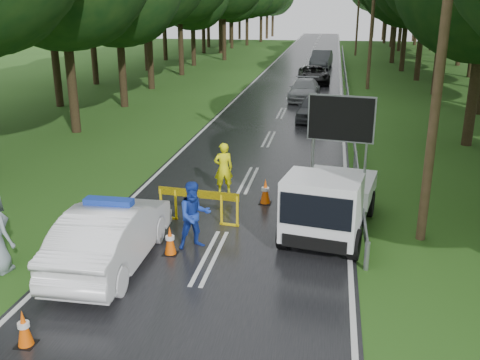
% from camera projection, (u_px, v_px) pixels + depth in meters
% --- Properties ---
extents(ground, '(160.00, 160.00, 0.00)m').
position_uv_depth(ground, '(210.00, 257.00, 13.00)').
color(ground, '#254B15').
rests_on(ground, ground).
extents(road, '(7.00, 140.00, 0.02)m').
position_uv_depth(road, '(297.00, 83.00, 41.05)').
color(road, black).
rests_on(road, ground).
extents(guardrail, '(0.12, 60.06, 0.70)m').
position_uv_depth(guardrail, '(346.00, 78.00, 39.98)').
color(guardrail, gray).
rests_on(guardrail, ground).
extents(utility_pole_near, '(1.40, 0.24, 10.00)m').
position_uv_depth(utility_pole_near, '(443.00, 40.00, 12.43)').
color(utility_pole_near, '#41341E').
rests_on(utility_pole_near, ground).
extents(utility_pole_mid, '(1.40, 0.24, 10.00)m').
position_uv_depth(utility_pole_mid, '(373.00, 15.00, 36.75)').
color(utility_pole_mid, '#41341E').
rests_on(utility_pole_mid, ground).
extents(utility_pole_far, '(1.40, 0.24, 10.00)m').
position_uv_depth(utility_pole_far, '(358.00, 10.00, 61.07)').
color(utility_pole_far, '#41341E').
rests_on(utility_pole_far, ground).
extents(police_sedan, '(1.65, 4.57, 1.65)m').
position_uv_depth(police_sedan, '(111.00, 235.00, 12.43)').
color(police_sedan, white).
rests_on(police_sedan, ground).
extents(work_truck, '(2.65, 4.66, 3.51)m').
position_uv_depth(work_truck, '(329.00, 201.00, 14.02)').
color(work_truck, gray).
rests_on(work_truck, ground).
extents(barrier, '(2.35, 0.30, 0.97)m').
position_uv_depth(barrier, '(198.00, 198.00, 14.83)').
color(barrier, yellow).
rests_on(barrier, ground).
extents(officer, '(0.72, 0.61, 1.69)m').
position_uv_depth(officer, '(223.00, 168.00, 17.13)').
color(officer, '#FCFF0D').
rests_on(officer, ground).
extents(civilian, '(1.06, 1.00, 1.74)m').
position_uv_depth(civilian, '(194.00, 215.00, 13.27)').
color(civilian, '#1A39AB').
rests_on(civilian, ground).
extents(queue_car_first, '(1.82, 3.86, 1.28)m').
position_uv_depth(queue_car_first, '(313.00, 108.00, 28.02)').
color(queue_car_first, '#3B3E43').
rests_on(queue_car_first, ground).
extents(queue_car_second, '(1.96, 4.49, 1.29)m').
position_uv_depth(queue_car_second, '(304.00, 90.00, 33.89)').
color(queue_car_second, '#92959A').
rests_on(queue_car_second, ground).
extents(queue_car_third, '(2.69, 4.94, 1.32)m').
position_uv_depth(queue_car_third, '(314.00, 75.00, 40.84)').
color(queue_car_third, black).
rests_on(queue_car_third, ground).
extents(queue_car_fourth, '(2.12, 5.05, 1.62)m').
position_uv_depth(queue_car_fourth, '(321.00, 59.00, 50.54)').
color(queue_car_fourth, '#44474C').
rests_on(queue_car_fourth, ground).
extents(cone_near_left, '(0.34, 0.34, 0.73)m').
position_uv_depth(cone_near_left, '(24.00, 329.00, 9.55)').
color(cone_near_left, black).
rests_on(cone_near_left, ground).
extents(cone_center, '(0.35, 0.35, 0.75)m').
position_uv_depth(cone_center, '(170.00, 241.00, 13.04)').
color(cone_center, black).
rests_on(cone_center, ground).
extents(cone_far, '(0.38, 0.38, 0.81)m').
position_uv_depth(cone_far, '(265.00, 192.00, 16.35)').
color(cone_far, black).
rests_on(cone_far, ground).
extents(cone_left_mid, '(0.35, 0.35, 0.74)m').
position_uv_depth(cone_left_mid, '(88.00, 226.00, 13.90)').
color(cone_left_mid, black).
rests_on(cone_left_mid, ground).
extents(cone_right, '(0.35, 0.35, 0.74)m').
position_uv_depth(cone_right, '(353.00, 194.00, 16.28)').
color(cone_right, black).
rests_on(cone_right, ground).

